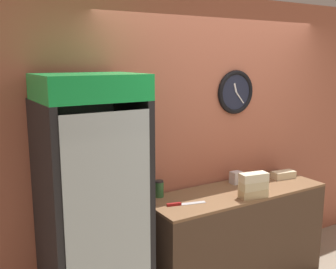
% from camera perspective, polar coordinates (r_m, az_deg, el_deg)
% --- Properties ---
extents(wall_back, '(5.20, 0.10, 2.70)m').
position_cam_1_polar(wall_back, '(3.91, 6.87, -0.48)').
color(wall_back, '#B7664C').
rests_on(wall_back, ground_plane).
extents(prep_counter, '(1.77, 0.59, 0.91)m').
position_cam_1_polar(prep_counter, '(3.94, 9.72, -14.29)').
color(prep_counter, '#4C3828').
rests_on(prep_counter, ground_plane).
extents(beverage_cooler, '(0.71, 0.66, 2.03)m').
position_cam_1_polar(beverage_cooler, '(3.02, -11.26, -9.10)').
color(beverage_cooler, black).
rests_on(beverage_cooler, ground_plane).
extents(sandwich_stack_bottom, '(0.27, 0.15, 0.07)m').
position_cam_1_polar(sandwich_stack_bottom, '(3.61, 12.32, -8.34)').
color(sandwich_stack_bottom, tan).
rests_on(sandwich_stack_bottom, prep_counter).
extents(sandwich_stack_middle, '(0.26, 0.14, 0.07)m').
position_cam_1_polar(sandwich_stack_middle, '(3.58, 12.37, -7.21)').
color(sandwich_stack_middle, beige).
rests_on(sandwich_stack_middle, sandwich_stack_bottom).
extents(sandwich_stack_top, '(0.27, 0.15, 0.07)m').
position_cam_1_polar(sandwich_stack_top, '(3.56, 12.42, -6.07)').
color(sandwich_stack_top, beige).
rests_on(sandwich_stack_top, sandwich_stack_middle).
extents(sandwich_flat_left, '(0.26, 0.15, 0.07)m').
position_cam_1_polar(sandwich_flat_left, '(4.24, 16.42, -5.62)').
color(sandwich_flat_left, beige).
rests_on(sandwich_flat_left, prep_counter).
extents(chefs_knife, '(0.34, 0.12, 0.02)m').
position_cam_1_polar(chefs_knife, '(3.37, 1.88, -10.03)').
color(chefs_knife, silver).
rests_on(chefs_knife, prep_counter).
extents(condiment_jar, '(0.08, 0.08, 0.15)m').
position_cam_1_polar(condiment_jar, '(3.53, -1.31, -7.88)').
color(condiment_jar, '#336B38').
rests_on(condiment_jar, prep_counter).
extents(napkin_dispenser, '(0.11, 0.09, 0.12)m').
position_cam_1_polar(napkin_dispenser, '(3.95, 9.87, -6.18)').
color(napkin_dispenser, silver).
rests_on(napkin_dispenser, prep_counter).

